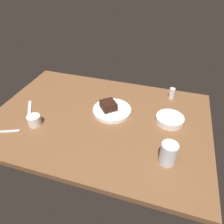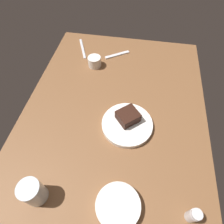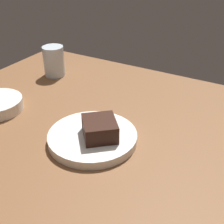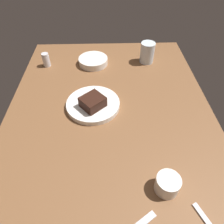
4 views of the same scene
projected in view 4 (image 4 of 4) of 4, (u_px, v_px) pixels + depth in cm
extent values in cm
cube|color=brown|center=(110.00, 118.00, 84.17)|extent=(120.00, 84.00, 3.00)
cylinder|color=white|center=(93.00, 104.00, 85.93)|extent=(22.02, 22.02, 2.14)
cube|color=black|center=(93.00, 102.00, 82.13)|extent=(11.50, 11.57, 4.40)
cylinder|color=silver|center=(46.00, 61.00, 106.17)|extent=(3.61, 3.61, 5.78)
cylinder|color=silver|center=(45.00, 55.00, 103.69)|extent=(3.43, 3.43, 1.20)
cylinder|color=silver|center=(147.00, 53.00, 107.28)|extent=(7.31, 7.31, 10.55)
cylinder|color=white|center=(93.00, 61.00, 108.32)|extent=(15.00, 15.00, 3.35)
cylinder|color=silver|center=(167.00, 184.00, 59.81)|extent=(7.09, 7.09, 5.52)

